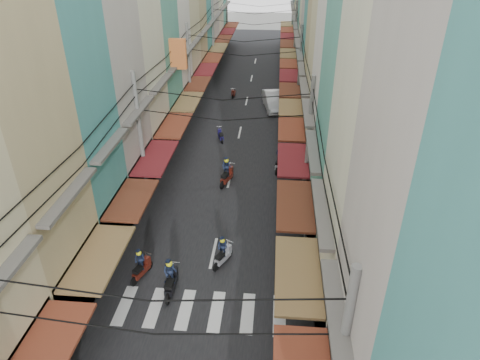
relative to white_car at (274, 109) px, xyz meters
The scene contains 15 objects.
ground 20.27m from the white_car, 97.89° to the right, with size 160.00×160.00×0.00m, color slate.
road 2.78m from the white_car, behind, with size 10.00×80.00×0.02m, color black.
sidewalk_left 9.28m from the white_car, behind, with size 3.00×80.00×0.06m, color gray.
sidewalk_right 3.72m from the white_car, ahead, with size 3.00×80.00×0.06m, color gray.
crosswalk 26.22m from the white_car, 96.09° to the right, with size 7.55×2.40×0.01m.
building_row_left 14.92m from the white_car, 161.82° to the right, with size 7.80×67.67×23.70m.
building_row_right 11.32m from the white_car, 35.26° to the right, with size 7.80×68.98×22.59m.
utility_poles 8.76m from the white_car, 118.79° to the right, with size 10.20×66.13×8.20m.
white_car is the anchor object (origin of this frame).
bicycle 23.33m from the white_car, 81.46° to the right, with size 0.66×1.75×1.20m, color black.
moving_scooters 16.59m from the white_car, 99.17° to the right, with size 7.45×30.10×1.99m.
parked_scooters 24.26m from the white_car, 90.16° to the right, with size 12.95×14.15×1.02m.
pedestrians 21.23m from the white_car, 110.10° to the right, with size 13.80×18.33×2.25m.
market_umbrella 22.58m from the white_car, 78.68° to the right, with size 2.03×2.03×2.14m.
traffic_sign 20.87m from the white_car, 84.47° to the right, with size 0.10×0.62×2.82m.
Camera 1 is at (2.93, -19.49, 14.58)m, focal length 32.00 mm.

